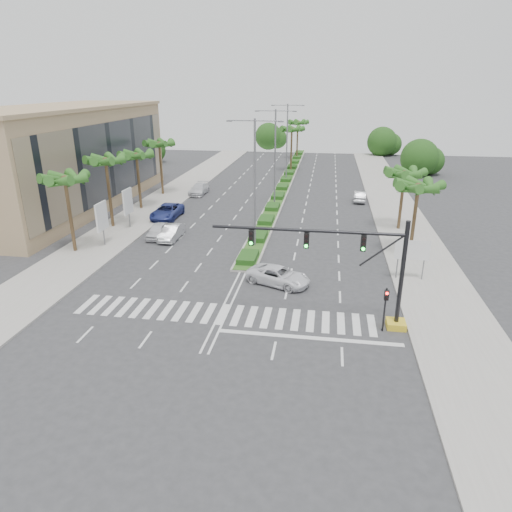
{
  "coord_description": "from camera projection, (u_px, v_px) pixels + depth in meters",
  "views": [
    {
      "loc": [
        6.58,
        -27.18,
        14.82
      ],
      "look_at": [
        1.72,
        3.72,
        3.0
      ],
      "focal_mm": 32.0,
      "sensor_mm": 36.0,
      "label": 1
    }
  ],
  "objects": [
    {
      "name": "streetlight_near",
      "position": [
        255.0,
        177.0,
        41.84
      ],
      "size": [
        5.1,
        0.25,
        12.0
      ],
      "color": "slate",
      "rests_on": "ground"
    },
    {
      "name": "car_parked_b",
      "position": [
        172.0,
        232.0,
        46.21
      ],
      "size": [
        1.63,
        4.44,
        1.45
      ],
      "primitive_type": "imported",
      "rotation": [
        0.0,
        0.0,
        -0.02
      ],
      "color": "#B9BABE",
      "rests_on": "ground"
    },
    {
      "name": "palm_median_a",
      "position": [
        292.0,
        131.0,
        79.6
      ],
      "size": [
        4.57,
        4.68,
        8.05
      ],
      "color": "brown",
      "rests_on": "ground"
    },
    {
      "name": "palm_median_b",
      "position": [
        298.0,
        124.0,
        93.46
      ],
      "size": [
        4.57,
        4.68,
        8.05
      ],
      "color": "brown",
      "rests_on": "ground"
    },
    {
      "name": "palm_right_far",
      "position": [
        404.0,
        175.0,
        47.45
      ],
      "size": [
        4.57,
        4.68,
        6.75
      ],
      "color": "brown",
      "rests_on": "ground"
    },
    {
      "name": "direction_sign",
      "position": [
        412.0,
        252.0,
        35.87
      ],
      "size": [
        2.7,
        0.11,
        3.4
      ],
      "color": "slate",
      "rests_on": "ground"
    },
    {
      "name": "car_crossing",
      "position": [
        278.0,
        276.0,
        35.8
      ],
      "size": [
        5.58,
        4.1,
        1.41
      ],
      "primitive_type": "imported",
      "rotation": [
        0.0,
        0.0,
        1.18
      ],
      "color": "white",
      "rests_on": "ground"
    },
    {
      "name": "footpath_right",
      "position": [
        408.0,
        235.0,
        47.56
      ],
      "size": [
        6.0,
        120.0,
        0.15
      ],
      "primitive_type": "cube",
      "color": "gray",
      "rests_on": "ground"
    },
    {
      "name": "car_right",
      "position": [
        360.0,
        196.0,
        61.17
      ],
      "size": [
        1.88,
        4.46,
        1.43
      ],
      "primitive_type": "imported",
      "rotation": [
        0.0,
        0.0,
        3.06
      ],
      "color": "#AAAAAF",
      "rests_on": "ground"
    },
    {
      "name": "palm_left_far",
      "position": [
        137.0,
        157.0,
        55.44
      ],
      "size": [
        4.57,
        4.68,
        7.35
      ],
      "color": "brown",
      "rests_on": "ground"
    },
    {
      "name": "palm_left_near",
      "position": [
        65.0,
        181.0,
        40.58
      ],
      "size": [
        4.57,
        4.68,
        7.55
      ],
      "color": "brown",
      "rests_on": "ground"
    },
    {
      "name": "billboard_near",
      "position": [
        102.0,
        217.0,
        43.46
      ],
      "size": [
        0.18,
        2.1,
        4.35
      ],
      "color": "slate",
      "rests_on": "ground"
    },
    {
      "name": "car_parked_c",
      "position": [
        167.0,
        211.0,
        53.47
      ],
      "size": [
        2.74,
        5.9,
        1.63
      ],
      "primitive_type": "imported",
      "rotation": [
        0.0,
        0.0,
        -0.01
      ],
      "color": "navy",
      "rests_on": "ground"
    },
    {
      "name": "ground",
      "position": [
        223.0,
        314.0,
        31.31
      ],
      "size": [
        160.0,
        160.0,
        0.0
      ],
      "primitive_type": "plane",
      "color": "#333335",
      "rests_on": "ground"
    },
    {
      "name": "signal_gantry",
      "position": [
        365.0,
        276.0,
        28.74
      ],
      "size": [
        12.6,
        1.2,
        7.2
      ],
      "color": "gold",
      "rests_on": "ground"
    },
    {
      "name": "palm_left_end",
      "position": [
        159.0,
        146.0,
        62.69
      ],
      "size": [
        4.57,
        4.68,
        7.75
      ],
      "color": "brown",
      "rests_on": "ground"
    },
    {
      "name": "building",
      "position": [
        65.0,
        159.0,
        56.99
      ],
      "size": [
        12.0,
        36.0,
        12.0
      ],
      "primitive_type": "cube",
      "color": "tan",
      "rests_on": "ground"
    },
    {
      "name": "footpath_left",
      "position": [
        132.0,
        222.0,
        51.97
      ],
      "size": [
        6.0,
        120.0,
        0.15
      ],
      "primitive_type": "cube",
      "color": "gray",
      "rests_on": "ground"
    },
    {
      "name": "median",
      "position": [
        285.0,
        182.0,
        72.86
      ],
      "size": [
        2.2,
        75.0,
        0.2
      ],
      "primitive_type": "cube",
      "color": "gray",
      "rests_on": "ground"
    },
    {
      "name": "car_parked_d",
      "position": [
        199.0,
        189.0,
        65.19
      ],
      "size": [
        2.17,
        5.13,
        1.48
      ],
      "primitive_type": "imported",
      "rotation": [
        0.0,
        0.0,
        -0.02
      ],
      "color": "silver",
      "rests_on": "ground"
    },
    {
      "name": "palm_left_mid",
      "position": [
        106.0,
        163.0,
        47.84
      ],
      "size": [
        4.57,
        4.68,
        7.95
      ],
      "color": "brown",
      "rests_on": "ground"
    },
    {
      "name": "palm_right_near",
      "position": [
        418.0,
        189.0,
        39.95
      ],
      "size": [
        4.57,
        4.68,
        7.05
      ],
      "color": "brown",
      "rests_on": "ground"
    },
    {
      "name": "car_parked_a",
      "position": [
        158.0,
        231.0,
        46.78
      ],
      "size": [
        1.95,
        4.26,
        1.41
      ],
      "primitive_type": "imported",
      "rotation": [
        0.0,
        0.0,
        0.07
      ],
      "color": "silver",
      "rests_on": "ground"
    },
    {
      "name": "billboard_far",
      "position": [
        128.0,
        202.0,
        49.0
      ],
      "size": [
        0.18,
        2.1,
        4.35
      ],
      "color": "slate",
      "rests_on": "ground"
    },
    {
      "name": "median_grass",
      "position": [
        285.0,
        182.0,
        72.82
      ],
      "size": [
        1.8,
        75.0,
        0.04
      ],
      "primitive_type": "cube",
      "color": "#29531C",
      "rests_on": "median"
    },
    {
      "name": "pedestrian_signal",
      "position": [
        386.0,
        303.0,
        28.43
      ],
      "size": [
        0.28,
        0.36,
        3.0
      ],
      "color": "black",
      "rests_on": "ground"
    },
    {
      "name": "streetlight_far",
      "position": [
        287.0,
        139.0,
        71.41
      ],
      "size": [
        5.1,
        0.25,
        12.0
      ],
      "color": "slate",
      "rests_on": "ground"
    },
    {
      "name": "streetlight_mid",
      "position": [
        275.0,
        153.0,
        56.63
      ],
      "size": [
        5.1,
        0.25,
        12.0
      ],
      "color": "slate",
      "rests_on": "ground"
    }
  ]
}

